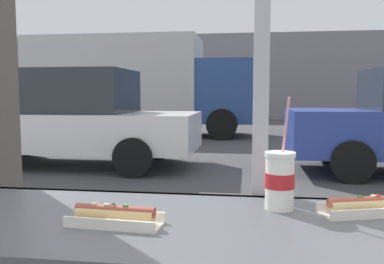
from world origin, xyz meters
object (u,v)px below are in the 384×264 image
object	(u,v)px
soda_cup_right	(280,180)
hotdog_tray_near	(365,206)
hotdog_tray_far	(115,216)
box_truck	(137,83)
parked_car_white	(69,118)

from	to	relation	value
soda_cup_right	hotdog_tray_near	distance (m)	0.24
hotdog_tray_far	soda_cup_right	bearing A→B (deg)	25.81
soda_cup_right	hotdog_tray_far	size ratio (longest dim) A/B	1.31
box_truck	soda_cup_right	bearing A→B (deg)	-72.44
hotdog_tray_near	box_truck	distance (m)	12.17
soda_cup_right	hotdog_tray_near	bearing A→B (deg)	-6.06
soda_cup_right	box_truck	xyz separation A→B (m)	(-3.64, 11.50, 0.59)
hotdog_tray_near	hotdog_tray_far	xyz separation A→B (m)	(-0.65, -0.18, -0.00)
hotdog_tray_near	parked_car_white	xyz separation A→B (m)	(-3.61, 5.94, -0.14)
hotdog_tray_far	parked_car_white	distance (m)	6.80
hotdog_tray_far	box_truck	world-z (taller)	box_truck
hotdog_tray_far	box_truck	bearing A→B (deg)	105.37
parked_car_white	hotdog_tray_far	bearing A→B (deg)	-64.21
soda_cup_right	parked_car_white	bearing A→B (deg)	119.73
soda_cup_right	parked_car_white	size ratio (longest dim) A/B	0.07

